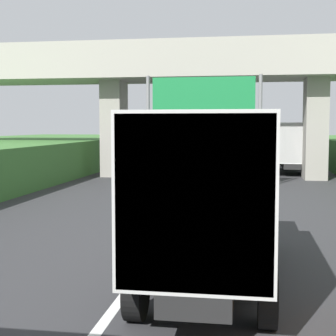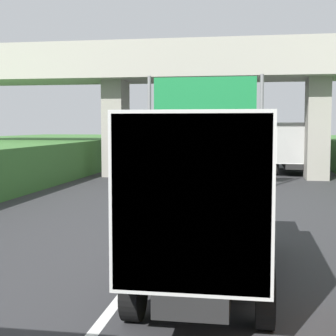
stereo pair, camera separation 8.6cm
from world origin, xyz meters
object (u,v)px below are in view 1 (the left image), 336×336
(truck_silver, at_px, (240,141))
(truck_black, at_px, (289,145))
(car_green, at_px, (176,149))
(overhead_highway_sign, at_px, (203,104))
(truck_white, at_px, (211,189))

(truck_silver, distance_m, truck_black, 9.93)
(car_green, bearing_deg, truck_silver, -45.79)
(overhead_highway_sign, xyz_separation_m, truck_silver, (1.57, 19.49, -2.38))
(truck_silver, relative_size, truck_white, 1.00)
(overhead_highway_sign, relative_size, truck_silver, 0.81)
(overhead_highway_sign, height_order, truck_silver, overhead_highway_sign)
(overhead_highway_sign, distance_m, car_green, 27.17)
(truck_silver, xyz_separation_m, truck_black, (3.48, -9.30, 0.00))
(truck_black, relative_size, truck_white, 1.00)
(truck_black, height_order, car_green, truck_black)
(overhead_highway_sign, relative_size, car_green, 1.43)
(truck_white, bearing_deg, car_green, 99.16)
(overhead_highway_sign, xyz_separation_m, truck_white, (1.57, -15.50, -2.38))
(truck_silver, bearing_deg, car_green, 134.21)
(truck_black, distance_m, truck_white, 25.92)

